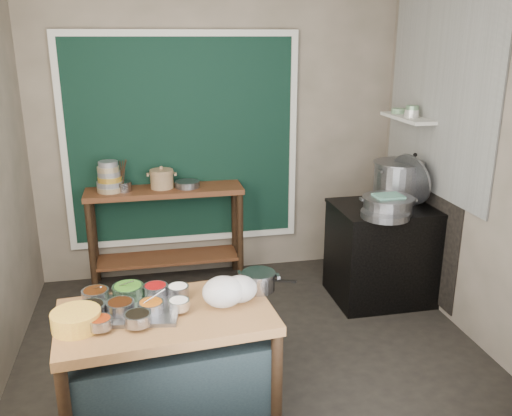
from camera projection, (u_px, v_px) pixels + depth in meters
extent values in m
cube|color=black|center=(249.00, 345.00, 4.24)|extent=(3.50, 3.00, 0.02)
cube|color=gray|center=(218.00, 134.00, 5.22)|extent=(3.50, 0.02, 2.80)
cube|color=gray|center=(473.00, 159.00, 4.16)|extent=(0.02, 3.00, 2.80)
cube|color=black|center=(183.00, 141.00, 5.13)|extent=(2.10, 0.02, 1.90)
cube|color=#B2B2AA|center=(439.00, 93.00, 4.53)|extent=(0.02, 1.70, 1.70)
cube|color=black|center=(421.00, 219.00, 4.97)|extent=(0.01, 1.30, 1.30)
cube|color=beige|center=(408.00, 118.00, 4.86)|extent=(0.22, 0.70, 0.03)
cube|color=#9B6238|center=(169.00, 367.00, 3.30)|extent=(1.31, 0.82, 0.75)
cube|color=#5A2D19|center=(167.00, 236.00, 5.18)|extent=(1.45, 0.40, 0.95)
cube|color=black|center=(384.00, 254.00, 4.89)|extent=(0.90, 0.68, 0.85)
cube|color=black|center=(387.00, 208.00, 4.75)|extent=(0.92, 0.69, 0.03)
cube|color=gray|center=(134.00, 310.00, 3.19)|extent=(0.58, 0.46, 0.02)
cylinder|color=gray|center=(120.00, 307.00, 3.13)|extent=(0.16, 0.16, 0.07)
cylinder|color=gray|center=(90.00, 310.00, 3.10)|extent=(0.17, 0.17, 0.07)
cylinder|color=gray|center=(151.00, 307.00, 3.14)|extent=(0.15, 0.15, 0.06)
cylinder|color=gray|center=(95.00, 295.00, 3.28)|extent=(0.16, 0.16, 0.07)
cylinder|color=gray|center=(128.00, 291.00, 3.32)|extent=(0.19, 0.19, 0.08)
cylinder|color=silver|center=(179.00, 304.00, 3.18)|extent=(0.13, 0.13, 0.06)
cylinder|color=gray|center=(100.00, 323.00, 2.97)|extent=(0.14, 0.14, 0.06)
cylinder|color=gray|center=(178.00, 290.00, 3.35)|extent=(0.14, 0.14, 0.06)
cylinder|color=gray|center=(138.00, 319.00, 3.01)|extent=(0.15, 0.15, 0.06)
cylinder|color=gray|center=(156.00, 290.00, 3.35)|extent=(0.15, 0.15, 0.06)
cylinder|color=gold|center=(76.00, 320.00, 3.00)|extent=(0.35, 0.35, 0.10)
ellipsoid|color=white|center=(223.00, 292.00, 3.24)|extent=(0.28, 0.25, 0.19)
ellipsoid|color=white|center=(239.00, 289.00, 3.30)|extent=(0.23, 0.20, 0.17)
cylinder|color=tan|center=(110.00, 189.00, 4.94)|extent=(0.25, 0.25, 0.05)
cylinder|color=gray|center=(110.00, 184.00, 4.93)|extent=(0.24, 0.24, 0.05)
cylinder|color=gold|center=(110.00, 179.00, 4.91)|extent=(0.22, 0.22, 0.05)
cylinder|color=gray|center=(109.00, 174.00, 4.90)|extent=(0.21, 0.21, 0.05)
cylinder|color=tan|center=(109.00, 169.00, 4.88)|extent=(0.20, 0.20, 0.05)
cylinder|color=gray|center=(108.00, 164.00, 4.87)|extent=(0.18, 0.18, 0.05)
cylinder|color=gray|center=(124.00, 186.00, 4.94)|extent=(0.15, 0.15, 0.09)
cylinder|color=gray|center=(187.00, 184.00, 5.07)|extent=(0.28, 0.28, 0.06)
cylinder|color=gray|center=(411.00, 179.00, 4.74)|extent=(0.24, 0.48, 0.46)
cube|color=#5F9E88|center=(388.00, 196.00, 4.51)|extent=(0.24, 0.19, 0.02)
cylinder|color=gray|center=(385.00, 214.00, 4.44)|extent=(0.45, 0.45, 0.05)
cylinder|color=silver|center=(412.00, 115.00, 4.79)|extent=(0.13, 0.13, 0.03)
cylinder|color=silver|center=(412.00, 112.00, 4.78)|extent=(0.12, 0.12, 0.03)
cylinder|color=gray|center=(413.00, 108.00, 4.77)|extent=(0.11, 0.11, 0.03)
cylinder|color=gray|center=(398.00, 111.00, 5.04)|extent=(0.14, 0.14, 0.05)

